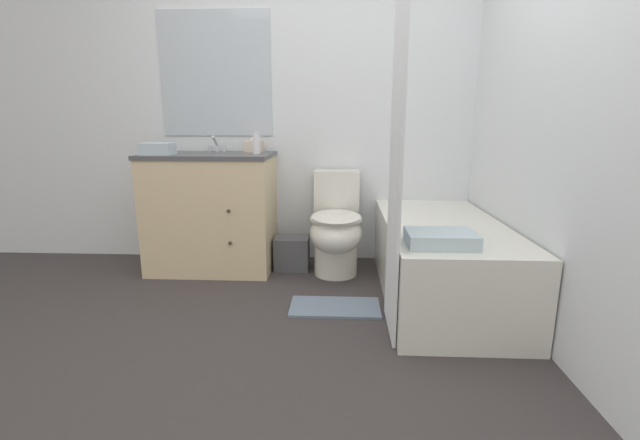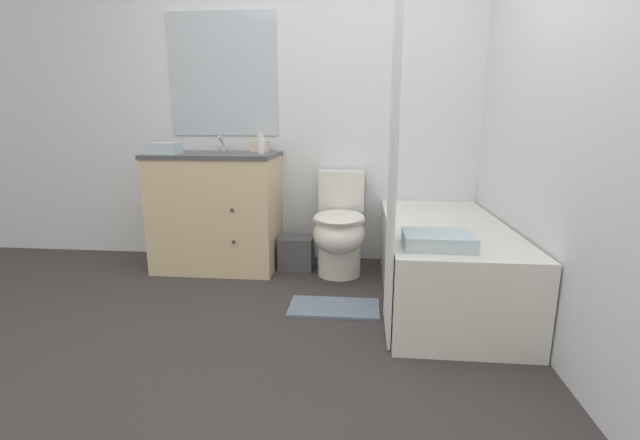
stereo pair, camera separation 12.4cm
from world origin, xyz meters
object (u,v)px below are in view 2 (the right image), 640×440
Objects in this scene: bathtub at (443,261)px; bath_mat at (334,307)px; wastebasket at (296,252)px; tissue_box at (260,146)px; sink_faucet at (223,147)px; toilet at (340,229)px; soap_dispenser at (261,144)px; vanity_cabinet at (218,209)px; bath_towel_folded at (438,240)px; hand_towel_folded at (164,148)px.

bath_mat is (-0.68, -0.24, -0.24)m from bathtub.
tissue_box is (-0.30, 0.17, 0.80)m from wastebasket.
sink_faucet reaches higher than bath_mat.
toilet reaches higher than bath_mat.
soap_dispenser is at bearing 175.48° from toilet.
soap_dispenser is (0.36, -0.25, 0.04)m from sink_faucet.
bath_towel_folded is (1.49, -1.01, 0.08)m from vanity_cabinet.
tissue_box is at bearing 105.30° from soap_dispenser.
hand_towel_folded is at bearing -152.84° from vanity_cabinet.
tissue_box reaches higher than vanity_cabinet.
vanity_cabinet is 2.70× the size of bath_towel_folded.
tissue_box is at bearing 158.00° from toilet.
bathtub is 2.08m from hand_towel_folded.
sink_faucet is at bearing 49.09° from hand_towel_folded.
wastebasket is (0.61, -0.00, -0.33)m from vanity_cabinet.
hand_towel_folded is (-0.92, -0.16, 0.80)m from wastebasket.
sink_faucet is 0.41× the size of bath_towel_folded.
sink_faucet is 1.14m from toilet.
bath_towel_folded reaches higher than bathtub.
tissue_box is (-1.32, 0.64, 0.68)m from bathtub.
wastebasket is at bearing 9.85° from hand_towel_folded.
toilet is 0.85m from soap_dispenser.
sink_faucet is 0.55× the size of wastebasket.
soap_dispenser is (-0.24, -0.04, 0.83)m from wastebasket.
tissue_box is at bearing 126.05° from bath_mat.
soap_dispenser is (-0.58, 0.05, 0.62)m from toilet.
soap_dispenser reaches higher than bath_mat.
vanity_cabinet is 6.53× the size of sink_faucet.
vanity_cabinet is 1.25× the size of toilet.
vanity_cabinet is 4.34× the size of hand_towel_folded.
toilet is 0.71m from bath_mat.
hand_towel_folded is at bearing 156.31° from bath_mat.
tissue_box is (-0.64, 0.26, 0.59)m from toilet.
toilet is at bearing -5.61° from vanity_cabinet.
sink_faucet is at bearing 172.86° from tissue_box.
hand_towel_folded is 0.39× the size of bath_mat.
hand_towel_folded is (-0.62, -0.33, -0.00)m from tissue_box.
bathtub is (1.62, -0.48, -0.20)m from vanity_cabinet.
hand_towel_folded is at bearing -176.82° from toilet.
toilet reaches higher than bathtub.
bath_towel_folded is at bearing -39.25° from sink_faucet.
bathtub reaches higher than wastebasket.
bath_mat is at bearing -64.43° from wastebasket.
soap_dispenser is at bearing -34.54° from sink_faucet.
hand_towel_folded is at bearing -130.91° from sink_faucet.
tissue_box reaches higher than bathtub.
bath_towel_folded is at bearing -28.61° from bath_mat.
toilet is at bearing 120.60° from bath_towel_folded.
wastebasket is 1.56× the size of soap_dispenser.
soap_dispenser is at bearing 139.35° from bath_towel_folded.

